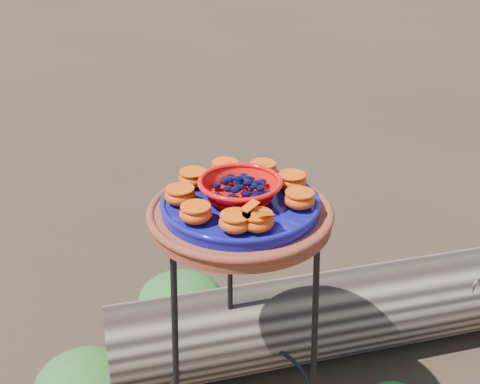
{
  "coord_description": "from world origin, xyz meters",
  "views": [
    {
      "loc": [
        -0.19,
        -1.27,
        1.43
      ],
      "look_at": [
        -0.0,
        0.0,
        0.78
      ],
      "focal_mm": 45.0,
      "sensor_mm": 36.0,
      "label": 1
    }
  ],
  "objects": [
    {
      "name": "orange_half_7",
      "position": [
        -0.11,
        -0.09,
        0.78
      ],
      "size": [
        0.07,
        0.07,
        0.04
      ],
      "primitive_type": "ellipsoid",
      "color": "#BE3F00",
      "rests_on": "cobalt_plate"
    },
    {
      "name": "red_bowl",
      "position": [
        0.0,
        0.0,
        0.79
      ],
      "size": [
        0.19,
        0.19,
        0.05
      ],
      "primitive_type": null,
      "color": "red",
      "rests_on": "cobalt_plate"
    },
    {
      "name": "terracotta_saucer",
      "position": [
        0.0,
        0.0,
        0.72
      ],
      "size": [
        0.45,
        0.45,
        0.04
      ],
      "primitive_type": "cylinder",
      "color": "maroon",
      "rests_on": "plant_stand"
    },
    {
      "name": "orange_half_0",
      "position": [
        0.02,
        -0.14,
        0.78
      ],
      "size": [
        0.07,
        0.07,
        0.04
      ],
      "primitive_type": "ellipsoid",
      "color": "#BE3F00",
      "rests_on": "cobalt_plate"
    },
    {
      "name": "orange_half_4",
      "position": [
        -0.02,
        0.14,
        0.78
      ],
      "size": [
        0.07,
        0.07,
        0.04
      ],
      "primitive_type": "ellipsoid",
      "color": "#BE3F00",
      "rests_on": "cobalt_plate"
    },
    {
      "name": "orange_half_3",
      "position": [
        0.08,
        0.12,
        0.78
      ],
      "size": [
        0.07,
        0.07,
        0.04
      ],
      "primitive_type": "ellipsoid",
      "color": "#BE3F00",
      "rests_on": "cobalt_plate"
    },
    {
      "name": "foliage_back",
      "position": [
        -0.14,
        0.56,
        0.08
      ],
      "size": [
        0.31,
        0.31,
        0.16
      ],
      "primitive_type": "ellipsoid",
      "color": "#224B19",
      "rests_on": "ground"
    },
    {
      "name": "orange_half_6",
      "position": [
        -0.14,
        0.01,
        0.78
      ],
      "size": [
        0.07,
        0.07,
        0.04
      ],
      "primitive_type": "ellipsoid",
      "color": "#BE3F00",
      "rests_on": "cobalt_plate"
    },
    {
      "name": "glass_gems",
      "position": [
        0.0,
        0.0,
        0.83
      ],
      "size": [
        0.15,
        0.15,
        0.03
      ],
      "primitive_type": null,
      "color": "black",
      "rests_on": "red_bowl"
    },
    {
      "name": "foliage_left",
      "position": [
        -0.46,
        0.17,
        0.08
      ],
      "size": [
        0.3,
        0.3,
        0.15
      ],
      "primitive_type": "ellipsoid",
      "color": "#224B19",
      "rests_on": "ground"
    },
    {
      "name": "butterfly",
      "position": [
        0.02,
        -0.14,
        0.81
      ],
      "size": [
        0.1,
        0.09,
        0.02
      ],
      "primitive_type": null,
      "rotation": [
        0.0,
        0.0,
        0.59
      ],
      "color": "#C93C03",
      "rests_on": "orange_half_0"
    },
    {
      "name": "cobalt_plate",
      "position": [
        0.0,
        0.0,
        0.75
      ],
      "size": [
        0.38,
        0.38,
        0.03
      ],
      "primitive_type": "cylinder",
      "color": "#05014C",
      "rests_on": "terracotta_saucer"
    },
    {
      "name": "driftwood_log",
      "position": [
        0.38,
        0.3,
        0.14
      ],
      "size": [
        1.58,
        0.58,
        0.29
      ],
      "primitive_type": null,
      "rotation": [
        0.0,
        0.0,
        0.11
      ],
      "color": "black",
      "rests_on": "ground"
    },
    {
      "name": "orange_half_1",
      "position": [
        0.13,
        -0.05,
        0.78
      ],
      "size": [
        0.07,
        0.07,
        0.04
      ],
      "primitive_type": "ellipsoid",
      "color": "#BE3F00",
      "rests_on": "cobalt_plate"
    },
    {
      "name": "plant_stand",
      "position": [
        0.0,
        0.0,
        0.35
      ],
      "size": [
        0.44,
        0.44,
        0.7
      ],
      "primitive_type": null,
      "color": "black",
      "rests_on": "ground"
    },
    {
      "name": "orange_half_2",
      "position": [
        0.14,
        0.04,
        0.78
      ],
      "size": [
        0.07,
        0.07,
        0.04
      ],
      "primitive_type": "ellipsoid",
      "color": "#BE3F00",
      "rests_on": "cobalt_plate"
    },
    {
      "name": "orange_half_5",
      "position": [
        -0.11,
        0.1,
        0.78
      ],
      "size": [
        0.07,
        0.07,
        0.04
      ],
      "primitive_type": "ellipsoid",
      "color": "#BE3F00",
      "rests_on": "cobalt_plate"
    },
    {
      "name": "orange_half_8",
      "position": [
        -0.03,
        -0.14,
        0.78
      ],
      "size": [
        0.07,
        0.07,
        0.04
      ],
      "primitive_type": "ellipsoid",
      "color": "#BE3F00",
      "rests_on": "cobalt_plate"
    }
  ]
}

